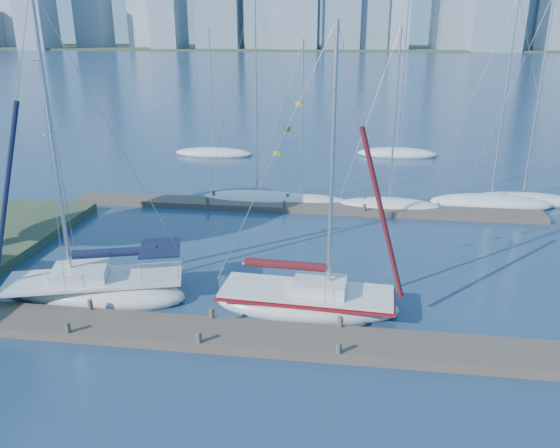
# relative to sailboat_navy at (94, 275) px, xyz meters

# --- Properties ---
(ground) EXTENTS (700.00, 700.00, 0.00)m
(ground) POSITION_rel_sailboat_navy_xyz_m (5.62, -2.64, -1.06)
(ground) COLOR navy
(ground) RESTS_ON ground
(near_dock) EXTENTS (26.00, 2.00, 0.40)m
(near_dock) POSITION_rel_sailboat_navy_xyz_m (5.62, -2.64, -0.86)
(near_dock) COLOR #4F443A
(near_dock) RESTS_ON ground
(far_dock) EXTENTS (30.00, 1.80, 0.36)m
(far_dock) POSITION_rel_sailboat_navy_xyz_m (7.62, 13.36, -0.88)
(far_dock) COLOR #4F443A
(far_dock) RESTS_ON ground
(far_shore) EXTENTS (800.00, 100.00, 1.50)m
(far_shore) POSITION_rel_sailboat_navy_xyz_m (5.62, 317.36, -1.06)
(far_shore) COLOR #38472D
(far_shore) RESTS_ON ground
(sailboat_navy) EXTENTS (8.39, 4.77, 13.06)m
(sailboat_navy) POSITION_rel_sailboat_navy_xyz_m (0.00, 0.00, 0.00)
(sailboat_navy) COLOR silver
(sailboat_navy) RESTS_ON ground
(sailboat_maroon) EXTENTS (7.73, 2.89, 11.87)m
(sailboat_maroon) POSITION_rel_sailboat_navy_xyz_m (9.18, 0.14, -0.09)
(sailboat_maroon) COLOR silver
(sailboat_maroon) RESTS_ON ground
(bg_boat_1) EXTENTS (7.89, 4.82, 14.28)m
(bg_boat_1) POSITION_rel_sailboat_navy_xyz_m (4.54, 14.52, -0.78)
(bg_boat_1) COLOR silver
(bg_boat_1) RESTS_ON ground
(bg_boat_2) EXTENTS (6.82, 3.91, 10.74)m
(bg_boat_2) POSITION_rel_sailboat_navy_xyz_m (7.47, 14.61, -0.84)
(bg_boat_2) COLOR silver
(bg_boat_2) RESTS_ON ground
(bg_boat_3) EXTENTS (7.05, 4.26, 11.59)m
(bg_boat_3) POSITION_rel_sailboat_navy_xyz_m (13.21, 14.16, -0.80)
(bg_boat_3) COLOR silver
(bg_boat_3) RESTS_ON ground
(bg_boat_4) EXTENTS (8.00, 3.30, 13.19)m
(bg_boat_4) POSITION_rel_sailboat_navy_xyz_m (19.88, 15.76, -0.78)
(bg_boat_4) COLOR silver
(bg_boat_4) RESTS_ON ground
(bg_boat_5) EXTENTS (7.42, 3.02, 13.47)m
(bg_boat_5) POSITION_rel_sailboat_navy_xyz_m (22.13, 16.74, -0.80)
(bg_boat_5) COLOR silver
(bg_boat_5) RESTS_ON ground
(bg_boat_6) EXTENTS (7.37, 2.78, 11.35)m
(bg_boat_6) POSITION_rel_sailboat_navy_xyz_m (-1.98, 28.15, -0.81)
(bg_boat_6) COLOR silver
(bg_boat_6) RESTS_ON ground
(bg_boat_7) EXTENTS (7.41, 3.12, 14.28)m
(bg_boat_7) POSITION_rel_sailboat_navy_xyz_m (14.76, 30.18, -0.77)
(bg_boat_7) COLOR silver
(bg_boat_7) RESTS_ON ground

